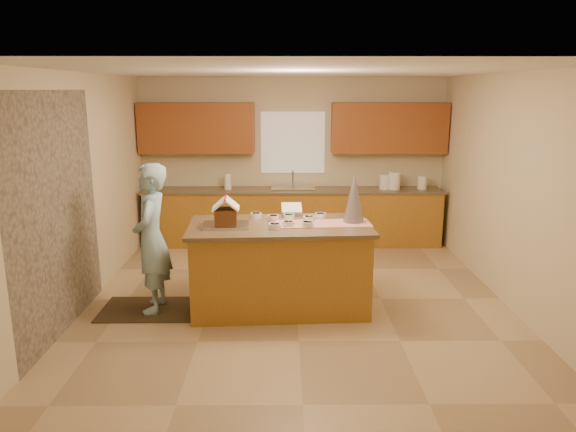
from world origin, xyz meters
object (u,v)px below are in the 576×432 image
object	(u,v)px
boy	(152,238)
gingerbread_house	(226,214)
island_base	(280,268)
tinsel_tree	(354,197)

from	to	relation	value
boy	gingerbread_house	size ratio (longest dim) A/B	5.28
island_base	gingerbread_house	bearing A→B (deg)	-174.81
tinsel_tree	boy	size ratio (longest dim) A/B	0.35
tinsel_tree	gingerbread_house	bearing A→B (deg)	-172.67
tinsel_tree	gingerbread_house	size ratio (longest dim) A/B	1.87
island_base	tinsel_tree	xyz separation A→B (m)	(0.85, 0.10, 0.83)
boy	island_base	bearing A→B (deg)	90.73
tinsel_tree	gingerbread_house	distance (m)	1.47
island_base	gingerbread_house	world-z (taller)	gingerbread_house
island_base	boy	size ratio (longest dim) A/B	1.16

